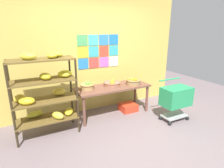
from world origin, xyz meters
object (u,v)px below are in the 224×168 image
at_px(produce_crate_under_table, 128,107).
at_px(shopping_cart, 176,98).
at_px(banana_shelf_unit, 46,89).
at_px(fruit_basket_centre, 112,83).
at_px(display_table, 113,90).
at_px(fruit_basket_right, 133,81).
at_px(fruit_basket_back_right, 87,86).

bearing_deg(produce_crate_under_table, shopping_cart, -53.19).
height_order(banana_shelf_unit, fruit_basket_centre, banana_shelf_unit).
xyz_separation_m(banana_shelf_unit, fruit_basket_centre, (1.43, 0.23, -0.16)).
distance_m(display_table, produce_crate_under_table, 0.64).
bearing_deg(fruit_basket_right, banana_shelf_unit, -176.98).
bearing_deg(fruit_basket_back_right, fruit_basket_centre, -2.81).
bearing_deg(banana_shelf_unit, produce_crate_under_table, 5.40).
bearing_deg(shopping_cart, fruit_basket_right, 118.10).
distance_m(fruit_basket_right, produce_crate_under_table, 0.66).
bearing_deg(display_table, fruit_basket_right, -11.49).
xyz_separation_m(fruit_basket_back_right, shopping_cart, (1.61, -0.94, -0.24)).
relative_size(banana_shelf_unit, shopping_cart, 1.76).
bearing_deg(shopping_cart, fruit_basket_centre, 130.79).
distance_m(fruit_basket_centre, fruit_basket_right, 0.49).
height_order(banana_shelf_unit, fruit_basket_back_right, banana_shelf_unit).
relative_size(banana_shelf_unit, produce_crate_under_table, 4.09).
xyz_separation_m(fruit_basket_centre, fruit_basket_right, (0.47, -0.13, 0.02)).
height_order(fruit_basket_back_right, fruit_basket_right, fruit_basket_back_right).
relative_size(fruit_basket_right, shopping_cart, 0.39).
bearing_deg(display_table, fruit_basket_back_right, 173.42).
height_order(display_table, shopping_cart, shopping_cart).
xyz_separation_m(produce_crate_under_table, shopping_cart, (0.64, -0.85, 0.42)).
bearing_deg(produce_crate_under_table, fruit_basket_back_right, 174.76).
height_order(fruit_basket_centre, produce_crate_under_table, fruit_basket_centre).
distance_m(produce_crate_under_table, shopping_cart, 1.15).
relative_size(display_table, fruit_basket_centre, 4.30).
bearing_deg(fruit_basket_back_right, fruit_basket_right, -8.81).
height_order(fruit_basket_back_right, fruit_basket_centre, fruit_basket_back_right).
bearing_deg(shopping_cart, banana_shelf_unit, 156.66).
relative_size(display_table, produce_crate_under_table, 4.45).
relative_size(display_table, fruit_basket_back_right, 5.37).
distance_m(banana_shelf_unit, display_table, 1.47).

